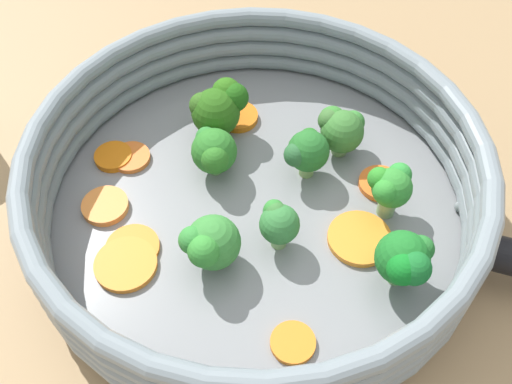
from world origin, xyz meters
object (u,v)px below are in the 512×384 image
carrot_slice_2 (105,206)px  broccoli_floret_5 (307,151)px  broccoli_floret_2 (390,187)px  skillet (256,210)px  broccoli_floret_0 (405,260)px  broccoli_floret_3 (210,244)px  carrot_slice_1 (131,157)px  carrot_slice_7 (238,117)px  carrot_slice_3 (293,343)px  carrot_slice_6 (133,249)px  broccoli_floret_1 (221,107)px  carrot_slice_5 (380,183)px  broccoli_floret_4 (275,222)px  carrot_slice_8 (113,157)px  broccoli_floret_7 (214,152)px  broccoli_floret_6 (340,128)px  carrot_slice_0 (126,264)px  carrot_slice_4 (360,238)px

carrot_slice_2 → broccoli_floret_5: (0.15, -0.03, 0.02)m
broccoli_floret_2 → skillet: bearing=151.4°
broccoli_floret_0 → broccoli_floret_3: (-0.11, 0.07, -0.01)m
carrot_slice_1 → carrot_slice_7: carrot_slice_7 is taller
carrot_slice_3 → broccoli_floret_0: 0.09m
carrot_slice_6 → broccoli_floret_2: 0.19m
broccoli_floret_2 → broccoli_floret_3: bearing=175.2°
skillet → carrot_slice_6: size_ratio=8.20×
carrot_slice_6 → broccoli_floret_1: broccoli_floret_1 is taller
carrot_slice_5 → broccoli_floret_1: (-0.09, 0.10, 0.03)m
broccoli_floret_4 → carrot_slice_8: bearing=123.4°
carrot_slice_3 → carrot_slice_1: bearing=103.7°
carrot_slice_5 → broccoli_floret_4: size_ratio=0.88×
broccoli_floret_1 → broccoli_floret_4: bearing=-94.0°
carrot_slice_2 → broccoli_floret_7: size_ratio=0.81×
broccoli_floret_6 → broccoli_floret_2: bearing=-89.4°
carrot_slice_3 → skillet: bearing=77.4°
carrot_slice_8 → broccoli_floret_2: (0.17, -0.14, 0.03)m
skillet → carrot_slice_5: bearing=-13.9°
broccoli_floret_4 → carrot_slice_0: bearing=166.3°
broccoli_floret_3 → broccoli_floret_6: 0.15m
carrot_slice_0 → broccoli_floret_5: bearing=8.8°
carrot_slice_5 → carrot_slice_8: bearing=148.1°
carrot_slice_8 → broccoli_floret_3: 0.13m
skillet → broccoli_floret_1: size_ratio=6.61×
carrot_slice_0 → broccoli_floret_1: size_ratio=0.92×
broccoli_floret_2 → broccoli_floret_6: 0.07m
broccoli_floret_3 → broccoli_floret_7: bearing=66.4°
carrot_slice_6 → broccoli_floret_1: 0.13m
carrot_slice_2 → carrot_slice_7: same height
carrot_slice_7 → carrot_slice_8: size_ratio=1.12×
skillet → carrot_slice_8: 0.13m
carrot_slice_8 → carrot_slice_3: bearing=-73.3°
carrot_slice_0 → broccoli_floret_2: bearing=-10.2°
carrot_slice_4 → broccoli_floret_6: size_ratio=1.15×
carrot_slice_1 → carrot_slice_6: same height
carrot_slice_5 → broccoli_floret_0: broccoli_floret_0 is taller
carrot_slice_1 → broccoli_floret_1: broccoli_floret_1 is taller
carrot_slice_1 → broccoli_floret_4: size_ratio=0.82×
carrot_slice_6 → carrot_slice_7: bearing=36.6°
carrot_slice_1 → carrot_slice_3: bearing=-76.3°
carrot_slice_3 → broccoli_floret_5: 0.15m
carrot_slice_1 → carrot_slice_5: size_ratio=0.93×
carrot_slice_0 → carrot_slice_8: size_ratio=1.47×
broccoli_floret_7 → broccoli_floret_1: bearing=59.6°
broccoli_floret_4 → carrot_slice_4: bearing=-22.9°
carrot_slice_0 → carrot_slice_2: carrot_slice_2 is taller
carrot_slice_7 → skillet: bearing=-104.9°
carrot_slice_2 → carrot_slice_7: size_ratio=1.04×
carrot_slice_7 → carrot_slice_8: (-0.11, 0.00, -0.00)m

